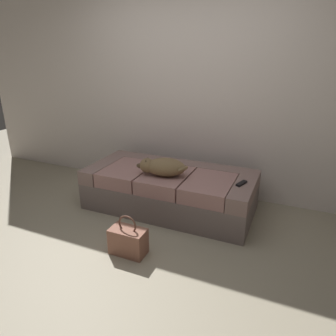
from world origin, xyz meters
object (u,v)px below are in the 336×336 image
couch (170,190)px  handbag (128,241)px  dog_tan (162,167)px  tv_remote (241,183)px

couch → handbag: (0.00, -0.94, -0.10)m
dog_tan → tv_remote: size_ratio=3.73×
dog_tan → tv_remote: dog_tan is taller
handbag → couch: bearing=90.2°
dog_tan → tv_remote: 0.83m
couch → handbag: size_ratio=4.91×
dog_tan → handbag: bearing=-88.4°
tv_remote → handbag: 1.23m
couch → handbag: bearing=-89.8°
tv_remote → dog_tan: bearing=-154.0°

